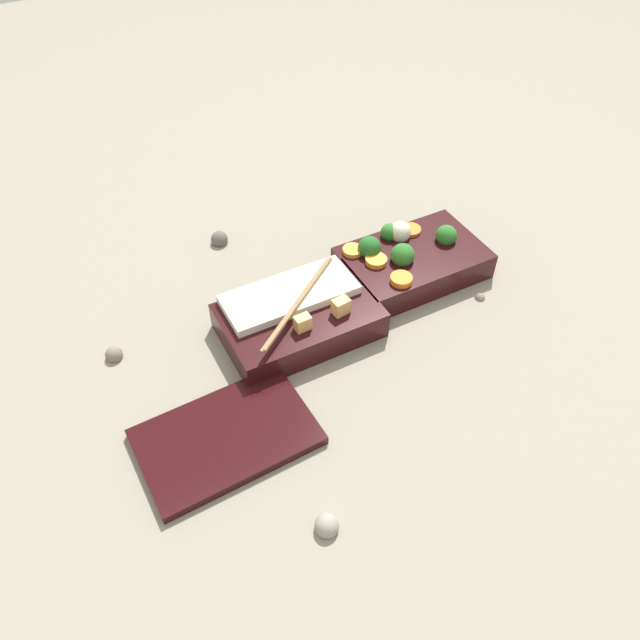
{
  "coord_description": "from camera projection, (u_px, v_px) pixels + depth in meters",
  "views": [
    {
      "loc": [
        0.35,
        0.53,
        0.62
      ],
      "look_at": [
        0.08,
        0.03,
        0.04
      ],
      "focal_mm": 35.0,
      "sensor_mm": 36.0,
      "label": 1
    }
  ],
  "objects": [
    {
      "name": "pebble_1",
      "position": [
        114.0,
        355.0,
        0.82
      ],
      "size": [
        0.02,
        0.02,
        0.02
      ],
      "primitive_type": "sphere",
      "color": "#7A6B5B",
      "rests_on": "ground_plane"
    },
    {
      "name": "bento_tray_rice",
      "position": [
        298.0,
        317.0,
        0.84
      ],
      "size": [
        0.21,
        0.13,
        0.06
      ],
      "color": "black",
      "rests_on": "ground_plane"
    },
    {
      "name": "bento_tray_vegetable",
      "position": [
        410.0,
        260.0,
        0.92
      ],
      "size": [
        0.21,
        0.13,
        0.07
      ],
      "color": "black",
      "rests_on": "ground_plane"
    },
    {
      "name": "pebble_2",
      "position": [
        327.0,
        526.0,
        0.65
      ],
      "size": [
        0.03,
        0.03,
        0.03
      ],
      "primitive_type": "sphere",
      "color": "gray",
      "rests_on": "ground_plane"
    },
    {
      "name": "pebble_0",
      "position": [
        480.0,
        296.0,
        0.9
      ],
      "size": [
        0.02,
        0.02,
        0.02
      ],
      "primitive_type": "sphere",
      "color": "#7A6B5B",
      "rests_on": "ground_plane"
    },
    {
      "name": "bento_lid",
      "position": [
        226.0,
        437.0,
        0.73
      ],
      "size": [
        0.21,
        0.14,
        0.01
      ],
      "primitive_type": "cube",
      "rotation": [
        0.0,
        0.0,
        0.04
      ],
      "color": "black",
      "rests_on": "ground_plane"
    },
    {
      "name": "pebble_3",
      "position": [
        219.0,
        239.0,
        0.98
      ],
      "size": [
        0.03,
        0.03,
        0.03
      ],
      "primitive_type": "sphere",
      "color": "#595651",
      "rests_on": "ground_plane"
    },
    {
      "name": "ground_plane",
      "position": [
        361.0,
        308.0,
        0.89
      ],
      "size": [
        3.0,
        3.0,
        0.0
      ],
      "primitive_type": "plane",
      "color": "gray"
    }
  ]
}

